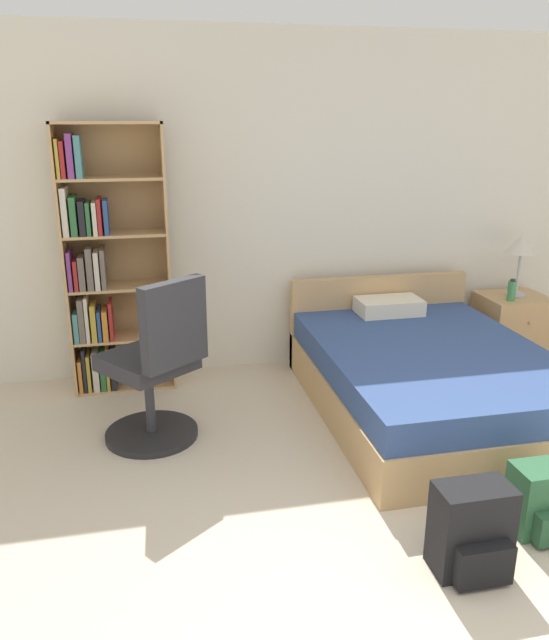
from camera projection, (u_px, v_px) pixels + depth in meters
wall_back at (317, 205)px, 4.94m from camera, size 9.00×0.06×2.60m
bookshelf at (104, 268)px, 4.50m from camera, size 0.74×0.31×1.94m
bed at (425, 375)px, 4.34m from camera, size 1.48×2.05×0.74m
office_chair at (157, 370)px, 3.82m from camera, size 0.70×0.72×1.08m
nightstand at (511, 326)px, 5.30m from camera, size 0.53×0.50×0.54m
table_lamp at (522, 247)px, 5.10m from camera, size 0.26×0.26×0.51m
water_bottle at (512, 290)px, 5.06m from camera, size 0.06×0.06×0.18m
backpack_green at (546, 501)px, 3.07m from camera, size 0.33×0.27×0.35m
backpack_black at (472, 532)px, 2.78m from camera, size 0.34×0.27×0.42m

